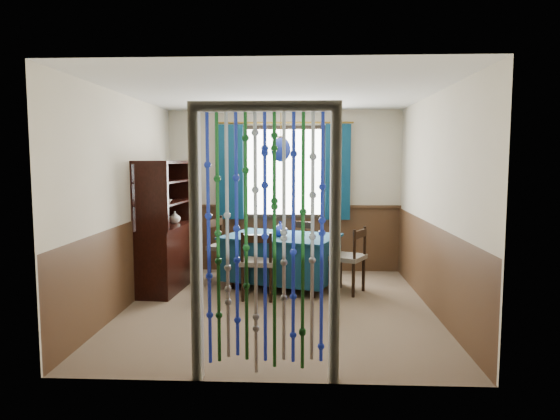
{
  "coord_description": "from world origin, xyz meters",
  "views": [
    {
      "loc": [
        0.29,
        -5.75,
        1.74
      ],
      "look_at": [
        -0.0,
        0.63,
        1.1
      ],
      "focal_mm": 32.0,
      "sensor_mm": 36.0,
      "label": 1
    }
  ],
  "objects_px": {
    "bowl_shelf": "(165,201)",
    "pendant_lamp": "(281,149)",
    "chair_near": "(258,263)",
    "chair_left": "(225,247)",
    "sideboard": "(167,244)",
    "dining_table": "(281,257)",
    "vase_sideboard": "(175,216)",
    "chair_right": "(349,258)",
    "vase_table": "(280,229)",
    "chair_far": "(298,247)"
  },
  "relations": [
    {
      "from": "chair_right",
      "to": "vase_sideboard",
      "type": "distance_m",
      "value": 2.47
    },
    {
      "from": "pendant_lamp",
      "to": "chair_far",
      "type": "bearing_deg",
      "value": 69.23
    },
    {
      "from": "chair_near",
      "to": "chair_left",
      "type": "bearing_deg",
      "value": 124.67
    },
    {
      "from": "sideboard",
      "to": "pendant_lamp",
      "type": "bearing_deg",
      "value": 8.88
    },
    {
      "from": "dining_table",
      "to": "bowl_shelf",
      "type": "height_order",
      "value": "bowl_shelf"
    },
    {
      "from": "sideboard",
      "to": "vase_table",
      "type": "relative_size",
      "value": 9.42
    },
    {
      "from": "chair_near",
      "to": "bowl_shelf",
      "type": "height_order",
      "value": "bowl_shelf"
    },
    {
      "from": "pendant_lamp",
      "to": "bowl_shelf",
      "type": "xyz_separation_m",
      "value": [
        -1.48,
        -0.39,
        -0.67
      ]
    },
    {
      "from": "vase_table",
      "to": "vase_sideboard",
      "type": "height_order",
      "value": "vase_sideboard"
    },
    {
      "from": "chair_far",
      "to": "pendant_lamp",
      "type": "distance_m",
      "value": 1.56
    },
    {
      "from": "chair_right",
      "to": "bowl_shelf",
      "type": "bearing_deg",
      "value": 120.96
    },
    {
      "from": "chair_near",
      "to": "chair_far",
      "type": "distance_m",
      "value": 1.29
    },
    {
      "from": "dining_table",
      "to": "vase_table",
      "type": "relative_size",
      "value": 9.5
    },
    {
      "from": "chair_near",
      "to": "chair_left",
      "type": "xyz_separation_m",
      "value": [
        -0.57,
        0.93,
        0.03
      ]
    },
    {
      "from": "chair_left",
      "to": "bowl_shelf",
      "type": "relative_size",
      "value": 4.41
    },
    {
      "from": "pendant_lamp",
      "to": "vase_table",
      "type": "height_order",
      "value": "pendant_lamp"
    },
    {
      "from": "chair_near",
      "to": "bowl_shelf",
      "type": "bearing_deg",
      "value": 172.9
    },
    {
      "from": "chair_right",
      "to": "vase_sideboard",
      "type": "bearing_deg",
      "value": 109.39
    },
    {
      "from": "bowl_shelf",
      "to": "vase_sideboard",
      "type": "bearing_deg",
      "value": 90.0
    },
    {
      "from": "dining_table",
      "to": "chair_left",
      "type": "xyz_separation_m",
      "value": [
        -0.82,
        0.32,
        0.07
      ]
    },
    {
      "from": "sideboard",
      "to": "chair_far",
      "type": "bearing_deg",
      "value": 26.07
    },
    {
      "from": "chair_right",
      "to": "bowl_shelf",
      "type": "height_order",
      "value": "bowl_shelf"
    },
    {
      "from": "sideboard",
      "to": "bowl_shelf",
      "type": "height_order",
      "value": "sideboard"
    },
    {
      "from": "sideboard",
      "to": "vase_table",
      "type": "xyz_separation_m",
      "value": [
        1.54,
        0.07,
        0.2
      ]
    },
    {
      "from": "chair_far",
      "to": "vase_table",
      "type": "height_order",
      "value": "vase_table"
    },
    {
      "from": "chair_far",
      "to": "sideboard",
      "type": "relative_size",
      "value": 0.49
    },
    {
      "from": "chair_right",
      "to": "vase_table",
      "type": "bearing_deg",
      "value": 105.25
    },
    {
      "from": "chair_left",
      "to": "vase_table",
      "type": "relative_size",
      "value": 5.01
    },
    {
      "from": "chair_near",
      "to": "chair_right",
      "type": "relative_size",
      "value": 0.99
    },
    {
      "from": "pendant_lamp",
      "to": "bowl_shelf",
      "type": "height_order",
      "value": "pendant_lamp"
    },
    {
      "from": "dining_table",
      "to": "vase_table",
      "type": "bearing_deg",
      "value": -74.91
    },
    {
      "from": "dining_table",
      "to": "vase_table",
      "type": "distance_m",
      "value": 0.39
    },
    {
      "from": "bowl_shelf",
      "to": "pendant_lamp",
      "type": "bearing_deg",
      "value": 14.66
    },
    {
      "from": "sideboard",
      "to": "pendant_lamp",
      "type": "distance_m",
      "value": 2.01
    },
    {
      "from": "bowl_shelf",
      "to": "vase_sideboard",
      "type": "xyz_separation_m",
      "value": [
        0.0,
        0.49,
        -0.25
      ]
    },
    {
      "from": "chair_right",
      "to": "pendant_lamp",
      "type": "height_order",
      "value": "pendant_lamp"
    },
    {
      "from": "chair_near",
      "to": "chair_right",
      "type": "height_order",
      "value": "chair_right"
    },
    {
      "from": "sideboard",
      "to": "vase_sideboard",
      "type": "bearing_deg",
      "value": 79.29
    },
    {
      "from": "bowl_shelf",
      "to": "chair_far",
      "type": "bearing_deg",
      "value": 29.68
    },
    {
      "from": "vase_table",
      "to": "pendant_lamp",
      "type": "bearing_deg",
      "value": 85.35
    },
    {
      "from": "dining_table",
      "to": "chair_left",
      "type": "bearing_deg",
      "value": 178.72
    },
    {
      "from": "sideboard",
      "to": "vase_sideboard",
      "type": "distance_m",
      "value": 0.43
    },
    {
      "from": "dining_table",
      "to": "chair_far",
      "type": "relative_size",
      "value": 2.06
    },
    {
      "from": "pendant_lamp",
      "to": "vase_table",
      "type": "xyz_separation_m",
      "value": [
        -0.0,
        -0.06,
        -1.07
      ]
    },
    {
      "from": "chair_left",
      "to": "sideboard",
      "type": "relative_size",
      "value": 0.53
    },
    {
      "from": "sideboard",
      "to": "pendant_lamp",
      "type": "xyz_separation_m",
      "value": [
        1.54,
        0.13,
        1.28
      ]
    },
    {
      "from": "chair_left",
      "to": "sideboard",
      "type": "distance_m",
      "value": 0.86
    },
    {
      "from": "chair_left",
      "to": "pendant_lamp",
      "type": "xyz_separation_m",
      "value": [
        0.82,
        -0.32,
        1.39
      ]
    },
    {
      "from": "chair_far",
      "to": "vase_sideboard",
      "type": "bearing_deg",
      "value": 48.97
    },
    {
      "from": "dining_table",
      "to": "chair_right",
      "type": "bearing_deg",
      "value": 3.33
    }
  ]
}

